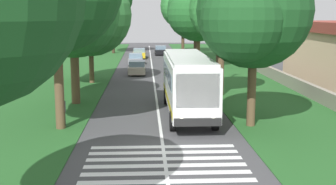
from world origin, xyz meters
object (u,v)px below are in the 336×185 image
at_px(trailing_car_1, 136,59).
at_px(roadside_tree_left_3, 87,17).
at_px(roadside_tree_left_4, 111,0).
at_px(roadside_tree_right_3, 251,14).
at_px(trailing_car_2, 139,53).
at_px(utility_pole, 218,39).
at_px(coach_bus, 187,81).
at_px(pedestrian, 63,112).
at_px(roadside_tree_right_4, 182,7).
at_px(roadside_tree_right_0, 195,1).
at_px(trailing_car_3, 161,50).
at_px(roadside_tree_right_1, 220,11).
at_px(roadside_tree_right_2, 196,12).
at_px(roadside_tree_left_1, 70,14).
at_px(trailing_car_0, 137,68).

relative_size(trailing_car_1, roadside_tree_left_3, 0.44).
xyz_separation_m(roadside_tree_left_4, roadside_tree_right_3, (-48.88, -10.99, -2.25)).
bearing_deg(trailing_car_2, utility_pole, -165.24).
xyz_separation_m(coach_bus, trailing_car_1, (28.65, 3.80, -1.48)).
distance_m(coach_bus, pedestrian, 7.86).
xyz_separation_m(roadside_tree_left_3, roadside_tree_right_4, (30.95, -11.04, 1.40)).
xyz_separation_m(roadside_tree_right_0, roadside_tree_right_4, (10.63, 0.87, -0.70)).
xyz_separation_m(trailing_car_3, roadside_tree_right_1, (-36.09, -3.25, 5.80)).
bearing_deg(roadside_tree_right_4, roadside_tree_right_0, -175.32).
relative_size(roadside_tree_right_2, roadside_tree_right_4, 0.93).
distance_m(roadside_tree_left_1, pedestrian, 8.64).
relative_size(roadside_tree_right_0, roadside_tree_right_4, 1.04).
xyz_separation_m(trailing_car_2, roadside_tree_right_0, (-3.42, -7.61, 7.38)).
bearing_deg(roadside_tree_right_0, trailing_car_2, 65.83).
distance_m(trailing_car_0, roadside_tree_right_4, 26.71).
height_order(roadside_tree_right_0, roadside_tree_right_4, roadside_tree_right_0).
relative_size(coach_bus, roadside_tree_left_3, 1.13).
bearing_deg(trailing_car_3, roadside_tree_left_3, 165.41).
bearing_deg(roadside_tree_right_0, pedestrian, 162.84).
height_order(trailing_car_0, roadside_tree_left_3, roadside_tree_left_3).
height_order(roadside_tree_right_2, roadside_tree_right_4, roadside_tree_right_4).
height_order(coach_bus, trailing_car_1, coach_bus).
xyz_separation_m(trailing_car_0, utility_pole, (-8.96, -7.05, 3.50)).
bearing_deg(trailing_car_0, roadside_tree_left_3, 144.44).
height_order(trailing_car_1, trailing_car_3, same).
distance_m(roadside_tree_left_4, utility_pole, 37.13).
height_order(roadside_tree_right_4, utility_pole, roadside_tree_right_4).
relative_size(roadside_tree_left_1, roadside_tree_right_1, 1.06).
bearing_deg(utility_pole, trailing_car_0, 38.20).
height_order(trailing_car_1, pedestrian, pedestrian).
relative_size(roadside_tree_right_1, roadside_tree_right_4, 0.82).
bearing_deg(roadside_tree_right_2, roadside_tree_right_4, 0.30).
height_order(roadside_tree_left_3, roadside_tree_right_4, roadside_tree_right_4).
relative_size(trailing_car_3, roadside_tree_left_4, 0.36).
bearing_deg(trailing_car_0, trailing_car_3, -8.10).
distance_m(trailing_car_0, roadside_tree_left_4, 27.59).
xyz_separation_m(trailing_car_0, roadside_tree_left_3, (-5.99, 4.28, 5.28)).
relative_size(roadside_tree_right_2, pedestrian, 6.11).
bearing_deg(coach_bus, roadside_tree_right_4, -4.21).
bearing_deg(roadside_tree_left_1, roadside_tree_right_0, -21.55).
distance_m(roadside_tree_right_2, roadside_tree_right_4, 19.38).
height_order(trailing_car_3, roadside_tree_right_2, roadside_tree_right_2).
distance_m(trailing_car_2, roadside_tree_left_3, 24.69).
bearing_deg(roadside_tree_right_1, roadside_tree_left_4, 15.67).
distance_m(roadside_tree_right_1, roadside_tree_right_4, 37.99).
bearing_deg(roadside_tree_right_2, utility_pole, -179.23).
xyz_separation_m(trailing_car_3, roadside_tree_left_1, (-38.70, 7.49, 5.56)).
xyz_separation_m(trailing_car_2, roadside_tree_right_3, (-40.55, -6.54, 5.59)).
distance_m(roadside_tree_left_3, roadside_tree_left_4, 32.17).
height_order(roadside_tree_right_0, pedestrian, roadside_tree_right_0).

